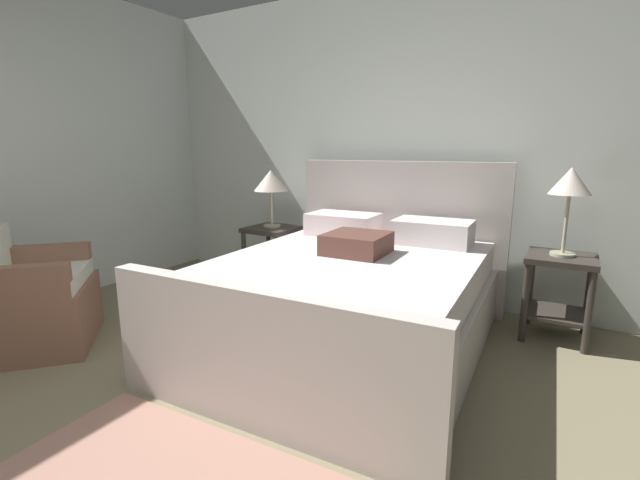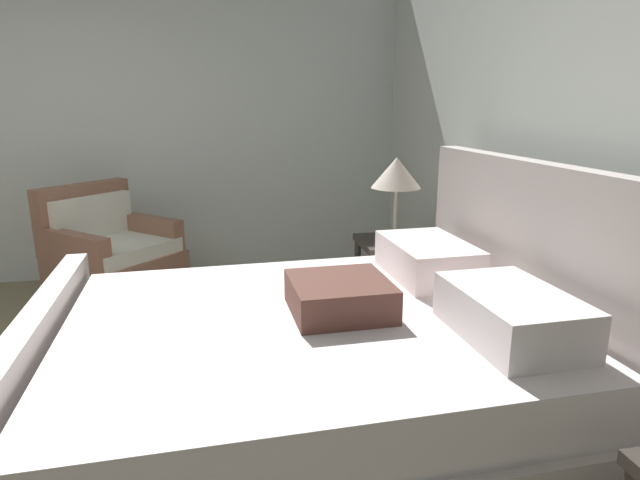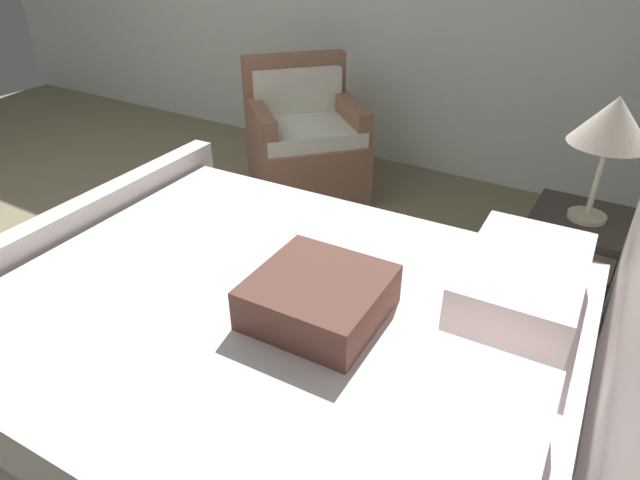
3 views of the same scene
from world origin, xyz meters
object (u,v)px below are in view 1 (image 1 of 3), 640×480
nightstand_left (272,247)px  table_lamp_left (271,182)px  bed (353,295)px  table_lamp_right (570,184)px  armchair (22,298)px  nightstand_right (559,283)px

nightstand_left → table_lamp_left: bearing=104.0°
bed → table_lamp_right: bed is taller
armchair → table_lamp_right: bearing=32.8°
nightstand_right → armchair: armchair is taller
table_lamp_right → nightstand_right: bearing=-153.4°
armchair → nightstand_right: bearing=32.8°
bed → armchair: size_ratio=2.17×
bed → nightstand_left: bearing=149.1°
table_lamp_right → nightstand_left: 2.50m
bed → nightstand_left: 1.40m
bed → nightstand_left: (-1.20, 0.72, 0.05)m
nightstand_right → nightstand_left: same height
table_lamp_right → armchair: table_lamp_right is taller
table_lamp_right → nightstand_left: bearing=-177.7°
table_lamp_right → armchair: bearing=-147.2°
nightstand_left → table_lamp_right: bearing=2.3°
bed → nightstand_right: (1.20, 0.82, 0.05)m
armchair → nightstand_left: bearing=70.3°
bed → table_lamp_right: (1.20, 0.82, 0.74)m
nightstand_right → armchair: size_ratio=0.59×
nightstand_left → armchair: armchair is taller
nightstand_left → armchair: bearing=-109.7°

